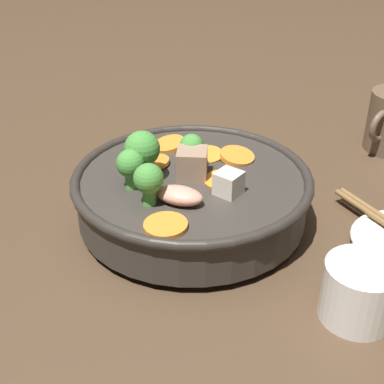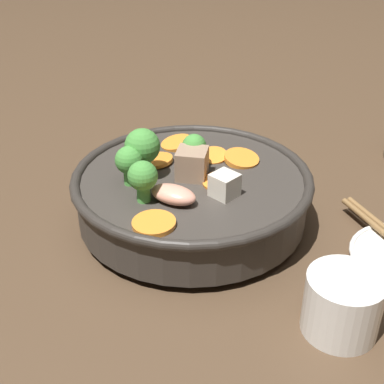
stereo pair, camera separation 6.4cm
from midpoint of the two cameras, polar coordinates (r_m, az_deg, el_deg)
ground_plane at (r=0.66m, az=2.77°, el=-3.17°), size 3.00×3.00×0.00m
stirfry_bowl at (r=0.64m, az=2.76°, el=0.08°), size 0.29×0.29×0.12m
tea_cup at (r=0.53m, az=19.20°, el=-11.34°), size 0.07×0.07×0.06m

